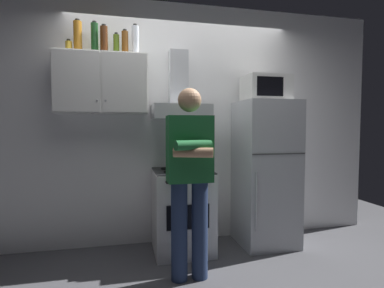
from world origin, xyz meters
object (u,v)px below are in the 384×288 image
at_px(upper_cabinet, 102,84).
at_px(bottle_wine_green, 95,38).
at_px(bottle_liquor_amber, 78,37).
at_px(bottle_spice_jar, 69,46).
at_px(stove_oven, 182,210).
at_px(range_hood, 180,101).
at_px(person_standing, 190,176).
at_px(bottle_vodka_clear, 135,41).
at_px(cooking_pot, 197,165).
at_px(bottle_olive_oil, 116,45).
at_px(microwave, 266,89).
at_px(refrigerator, 265,173).
at_px(bottle_rum_dark, 104,40).
at_px(bottle_beer_brown, 125,43).

distance_m(upper_cabinet, bottle_wine_green, 0.46).
relative_size(bottle_liquor_amber, bottle_spice_jar, 2.61).
bearing_deg(stove_oven, range_hood, 90.00).
xyz_separation_m(person_standing, bottle_vodka_clear, (-0.41, 0.76, 1.31)).
xyz_separation_m(person_standing, cooking_pot, (0.18, 0.49, 0.02)).
relative_size(stove_oven, bottle_olive_oil, 3.86).
bearing_deg(upper_cabinet, microwave, -3.48).
height_order(refrigerator, bottle_spice_jar, bottle_spice_jar).
bearing_deg(bottle_wine_green, bottle_rum_dark, -25.24).
bearing_deg(microwave, bottle_vodka_clear, 174.52).
bearing_deg(person_standing, bottle_spice_jar, 145.94).
distance_m(range_hood, bottle_wine_green, 1.06).
distance_m(stove_oven, bottle_rum_dark, 1.92).
height_order(range_hood, cooking_pot, range_hood).
bearing_deg(stove_oven, upper_cabinet, 171.10).
height_order(stove_oven, bottle_vodka_clear, bottle_vodka_clear).
bearing_deg(upper_cabinet, bottle_rum_dark, -53.03).
height_order(range_hood, person_standing, range_hood).
height_order(stove_oven, refrigerator, refrigerator).
height_order(bottle_olive_oil, bottle_beer_brown, bottle_beer_brown).
xyz_separation_m(stove_oven, bottle_vodka_clear, (-0.46, 0.15, 1.78)).
relative_size(range_hood, person_standing, 0.46).
distance_m(range_hood, person_standing, 1.01).
bearing_deg(person_standing, cooking_pot, 69.70).
height_order(range_hood, bottle_beer_brown, bottle_beer_brown).
relative_size(bottle_beer_brown, bottle_spice_jar, 2.12).
xyz_separation_m(range_hood, microwave, (0.95, -0.11, 0.14)).
distance_m(range_hood, bottle_beer_brown, 0.81).
bearing_deg(bottle_wine_green, bottle_beer_brown, -1.11).
bearing_deg(bottle_liquor_amber, bottle_olive_oil, 4.92).
bearing_deg(upper_cabinet, stove_oven, -8.90).
relative_size(stove_oven, bottle_liquor_amber, 2.71).
bearing_deg(bottle_wine_green, person_standing, -42.19).
relative_size(bottle_olive_oil, bottle_spice_jar, 1.83).
xyz_separation_m(bottle_olive_oil, bottle_beer_brown, (0.09, -0.01, 0.02)).
bearing_deg(bottle_vodka_clear, upper_cabinet, -174.98).
height_order(stove_oven, bottle_rum_dark, bottle_rum_dark).
xyz_separation_m(stove_oven, bottle_spice_jar, (-1.11, 0.11, 1.67)).
distance_m(range_hood, bottle_olive_oil, 0.86).
distance_m(person_standing, bottle_spice_jar, 1.76).
bearing_deg(bottle_spice_jar, bottle_wine_green, 5.50).
bearing_deg(bottle_spice_jar, refrigerator, -3.08).
distance_m(bottle_beer_brown, bottle_spice_jar, 0.55).
distance_m(refrigerator, bottle_rum_dark, 2.21).
distance_m(range_hood, bottle_rum_dark, 0.97).
height_order(upper_cabinet, range_hood, range_hood).
height_order(bottle_rum_dark, bottle_spice_jar, bottle_rum_dark).
distance_m(bottle_olive_oil, bottle_wine_green, 0.22).
distance_m(stove_oven, bottle_beer_brown, 1.84).
xyz_separation_m(refrigerator, bottle_liquor_amber, (-1.97, 0.11, 1.40)).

